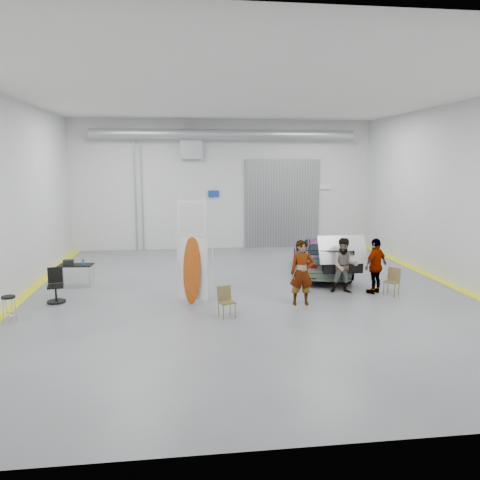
{
  "coord_description": "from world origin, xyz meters",
  "views": [
    {
      "loc": [
        -2.02,
        -14.0,
        4.07
      ],
      "look_at": [
        -0.1,
        1.25,
        1.5
      ],
      "focal_mm": 35.0,
      "sensor_mm": 36.0,
      "label": 1
    }
  ],
  "objects": [
    {
      "name": "ground",
      "position": [
        0.0,
        0.0,
        0.0
      ],
      "size": [
        16.0,
        16.0,
        0.0
      ],
      "primitive_type": "plane",
      "color": "slate",
      "rests_on": "ground"
    },
    {
      "name": "room_shell",
      "position": [
        0.24,
        2.22,
        4.08
      ],
      "size": [
        14.02,
        16.18,
        6.01
      ],
      "color": "silver",
      "rests_on": "ground"
    },
    {
      "name": "sedan_car",
      "position": [
        3.07,
        2.36,
        0.67
      ],
      "size": [
        2.76,
        4.92,
        1.34
      ],
      "primitive_type": "imported",
      "rotation": [
        0.0,
        0.0,
        2.95
      ],
      "color": "silver",
      "rests_on": "ground"
    },
    {
      "name": "person_a",
      "position": [
        1.37,
        -1.28,
        0.94
      ],
      "size": [
        0.71,
        0.49,
        1.88
      ],
      "primitive_type": "imported",
      "rotation": [
        0.0,
        0.0,
        -0.06
      ],
      "color": "#88684A",
      "rests_on": "ground"
    },
    {
      "name": "person_b",
      "position": [
        3.01,
        -0.26,
        0.87
      ],
      "size": [
        0.97,
        0.82,
        1.74
      ],
      "primitive_type": "imported",
      "rotation": [
        0.0,
        0.0,
        -0.21
      ],
      "color": "slate",
      "rests_on": "ground"
    },
    {
      "name": "person_c",
      "position": [
        3.96,
        -0.42,
        0.88
      ],
      "size": [
        1.08,
        0.9,
        1.75
      ],
      "primitive_type": "imported",
      "rotation": [
        0.0,
        0.0,
        3.71
      ],
      "color": "brown",
      "rests_on": "ground"
    },
    {
      "name": "surfboard_display",
      "position": [
        -1.64,
        -0.79,
        1.29
      ],
      "size": [
        0.85,
        0.49,
        3.19
      ],
      "rotation": [
        0.0,
        0.0,
        -0.39
      ],
      "color": "white",
      "rests_on": "ground"
    },
    {
      "name": "folding_chair_near",
      "position": [
        -0.88,
        -2.16,
        0.26
      ],
      "size": [
        0.49,
        0.51,
        0.82
      ],
      "rotation": [
        0.0,
        0.0,
        0.31
      ],
      "color": "brown",
      "rests_on": "ground"
    },
    {
      "name": "folding_chair_far",
      "position": [
        4.36,
        -0.71,
        0.26
      ],
      "size": [
        0.55,
        0.63,
        0.84
      ],
      "rotation": [
        0.0,
        0.0,
        -0.81
      ],
      "color": "brown",
      "rests_on": "ground"
    },
    {
      "name": "shop_stool",
      "position": [
        -6.44,
        -1.86,
        0.35
      ],
      "size": [
        0.36,
        0.36,
        0.7
      ],
      "rotation": [
        0.0,
        0.0,
        -0.2
      ],
      "color": "black",
      "rests_on": "ground"
    },
    {
      "name": "work_table",
      "position": [
        -5.61,
        1.78,
        0.69
      ],
      "size": [
        1.14,
        0.63,
        0.9
      ],
      "rotation": [
        0.0,
        0.0,
        -0.08
      ],
      "color": "#9B9DA3",
      "rests_on": "ground"
    },
    {
      "name": "office_chair",
      "position": [
        -5.71,
        -0.15,
        0.44
      ],
      "size": [
        0.53,
        0.54,
        1.0
      ],
      "rotation": [
        0.0,
        0.0,
        0.2
      ],
      "color": "black",
      "rests_on": "ground"
    },
    {
      "name": "trunk_lid",
      "position": [
        3.07,
        0.29,
        1.36
      ],
      "size": [
        1.57,
        0.95,
        0.04
      ],
      "primitive_type": "cube",
      "color": "silver",
      "rests_on": "sedan_car"
    }
  ]
}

